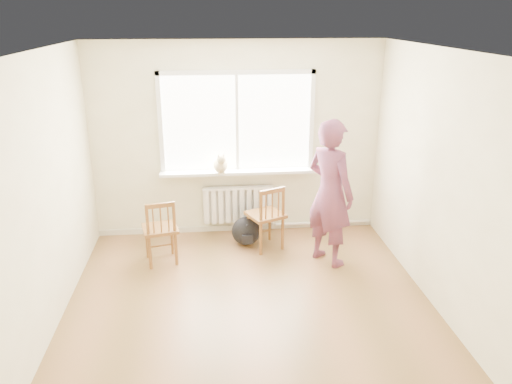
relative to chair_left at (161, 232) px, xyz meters
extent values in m
plane|color=#8E603A|center=(1.03, -1.32, -0.43)|extent=(4.50, 4.50, 0.00)
plane|color=white|center=(1.03, -1.32, 2.27)|extent=(4.50, 4.50, 0.00)
cube|color=#EEE7BF|center=(1.03, 0.93, 0.92)|extent=(4.00, 0.01, 2.70)
cube|color=white|center=(1.03, 0.91, 1.17)|extent=(2.00, 0.02, 1.30)
cube|color=white|center=(1.03, 0.89, 1.85)|extent=(2.12, 0.05, 0.06)
cube|color=white|center=(0.00, 0.89, 1.17)|extent=(0.06, 0.05, 1.42)
cube|color=white|center=(2.06, 0.89, 1.17)|extent=(0.06, 0.05, 1.42)
cube|color=white|center=(1.03, 0.89, 1.17)|extent=(0.04, 0.05, 1.30)
cube|color=white|center=(1.03, 0.82, 0.50)|extent=(2.15, 0.22, 0.04)
cube|color=white|center=(1.03, 0.88, -0.01)|extent=(1.00, 0.02, 0.55)
cube|color=white|center=(1.03, 0.83, -0.01)|extent=(1.00, 0.10, 0.51)
cube|color=white|center=(1.03, 0.83, 0.25)|extent=(1.00, 0.12, 0.03)
cylinder|color=silver|center=(2.28, 0.87, -0.35)|extent=(1.40, 0.04, 0.04)
cube|color=beige|center=(1.03, 0.92, -0.39)|extent=(4.00, 0.03, 0.08)
cube|color=brown|center=(-0.01, 0.05, 0.02)|extent=(0.50, 0.49, 0.04)
cylinder|color=brown|center=(0.11, 0.24, -0.21)|extent=(0.04, 0.04, 0.46)
cylinder|color=brown|center=(-0.20, 0.17, -0.21)|extent=(0.04, 0.04, 0.46)
cylinder|color=brown|center=(0.18, -0.08, -0.21)|extent=(0.04, 0.04, 0.46)
cylinder|color=brown|center=(-0.13, -0.15, -0.21)|extent=(0.04, 0.04, 0.46)
cylinder|color=brown|center=(0.18, -0.08, 0.00)|extent=(0.04, 0.04, 0.86)
cylinder|color=brown|center=(-0.13, -0.15, 0.00)|extent=(0.04, 0.04, 0.86)
cube|color=brown|center=(0.02, -0.11, 0.40)|extent=(0.35, 0.11, 0.06)
cylinder|color=brown|center=(0.11, -0.09, 0.21)|extent=(0.02, 0.02, 0.34)
cylinder|color=brown|center=(0.02, -0.11, 0.21)|extent=(0.02, 0.02, 0.34)
cylinder|color=brown|center=(-0.06, -0.13, 0.21)|extent=(0.02, 0.02, 0.34)
cube|color=brown|center=(1.36, 0.32, 0.04)|extent=(0.58, 0.57, 0.04)
cylinder|color=brown|center=(1.45, 0.55, -0.20)|extent=(0.04, 0.04, 0.48)
cylinder|color=brown|center=(1.14, 0.41, -0.20)|extent=(0.04, 0.04, 0.48)
cylinder|color=brown|center=(1.58, 0.24, -0.20)|extent=(0.04, 0.04, 0.48)
cylinder|color=brown|center=(1.28, 0.10, -0.20)|extent=(0.04, 0.04, 0.48)
cylinder|color=brown|center=(1.58, 0.24, 0.01)|extent=(0.04, 0.04, 0.90)
cylinder|color=brown|center=(1.28, 0.10, 0.01)|extent=(0.04, 0.04, 0.90)
cube|color=brown|center=(1.43, 0.17, 0.43)|extent=(0.35, 0.18, 0.06)
cylinder|color=brown|center=(1.52, 0.21, 0.24)|extent=(0.02, 0.02, 0.36)
cylinder|color=brown|center=(1.43, 0.17, 0.24)|extent=(0.02, 0.02, 0.36)
cylinder|color=brown|center=(1.34, 0.13, 0.24)|extent=(0.02, 0.02, 0.36)
imported|color=#BE3F41|center=(2.11, -0.15, 0.49)|extent=(0.76, 0.81, 1.86)
ellipsoid|color=beige|center=(0.79, 0.75, 0.63)|extent=(0.22, 0.31, 0.22)
sphere|color=beige|center=(0.80, 0.61, 0.74)|extent=(0.12, 0.12, 0.12)
cone|color=beige|center=(0.76, 0.61, 0.80)|extent=(0.04, 0.04, 0.05)
cone|color=beige|center=(0.83, 0.61, 0.80)|extent=(0.04, 0.04, 0.05)
cylinder|color=beige|center=(0.78, 0.91, 0.56)|extent=(0.04, 0.20, 0.03)
cylinder|color=beige|center=(0.76, 0.64, 0.57)|extent=(0.03, 0.03, 0.11)
cylinder|color=beige|center=(0.83, 0.65, 0.57)|extent=(0.03, 0.03, 0.11)
ellipsoid|color=black|center=(1.11, 0.43, -0.23)|extent=(0.45, 0.37, 0.40)
camera|label=1|loc=(0.63, -5.79, 2.60)|focal=35.00mm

